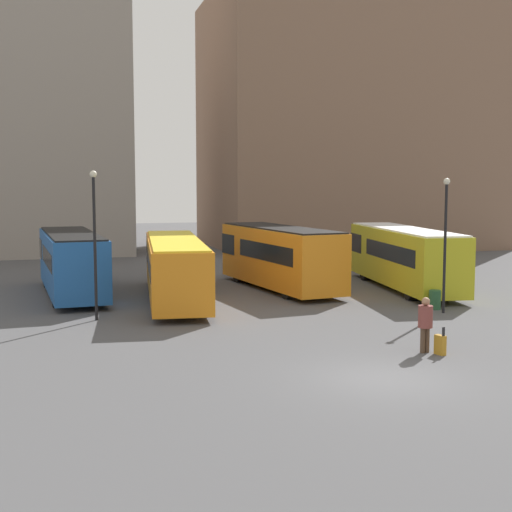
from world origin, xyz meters
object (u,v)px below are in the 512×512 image
(bus_3, at_px, (403,256))
(trash_bin, at_px, (435,300))
(traveler, at_px, (425,320))
(lamp_post_1, at_px, (445,234))
(bus_2, at_px, (279,255))
(lamp_post_0, at_px, (95,234))
(bus_0, at_px, (71,261))
(bus_1, at_px, (175,267))
(suitcase, at_px, (440,345))

(bus_3, height_order, trash_bin, bus_3)
(traveler, distance_m, lamp_post_1, 7.91)
(bus_2, distance_m, trash_bin, 9.15)
(bus_2, distance_m, lamp_post_0, 11.70)
(bus_0, relative_size, lamp_post_1, 1.82)
(bus_0, height_order, bus_3, bus_3)
(trash_bin, bearing_deg, bus_2, 122.48)
(bus_1, relative_size, bus_2, 1.20)
(bus_3, bearing_deg, suitcase, 164.23)
(bus_3, bearing_deg, bus_2, 81.60)
(bus_2, height_order, bus_3, bus_2)
(traveler, distance_m, trash_bin, 8.40)
(bus_0, relative_size, bus_1, 0.84)
(traveler, xyz_separation_m, suitcase, (0.35, -0.38, -0.76))
(bus_2, height_order, suitcase, bus_2)
(bus_1, distance_m, bus_3, 12.15)
(traveler, bearing_deg, bus_1, 13.48)
(traveler, height_order, lamp_post_1, lamp_post_1)
(suitcase, relative_size, trash_bin, 1.09)
(bus_3, xyz_separation_m, lamp_post_0, (-15.97, -4.73, 1.79))
(lamp_post_1, relative_size, trash_bin, 6.76)
(suitcase, height_order, lamp_post_0, lamp_post_0)
(lamp_post_0, height_order, trash_bin, lamp_post_0)
(bus_1, relative_size, bus_3, 1.08)
(lamp_post_1, distance_m, trash_bin, 3.09)
(bus_2, bearing_deg, trash_bin, -156.13)
(bus_0, bearing_deg, bus_3, -102.36)
(bus_2, bearing_deg, lamp_post_0, 114.80)
(traveler, relative_size, trash_bin, 2.16)
(suitcase, bearing_deg, lamp_post_1, -43.51)
(bus_0, relative_size, bus_3, 0.91)
(lamp_post_0, bearing_deg, trash_bin, -4.99)
(suitcase, bearing_deg, bus_0, 22.78)
(bus_1, xyz_separation_m, bus_2, (5.82, 2.16, 0.17))
(bus_0, xyz_separation_m, bus_2, (10.55, -0.56, 0.07))
(suitcase, height_order, trash_bin, suitcase)
(bus_2, xyz_separation_m, trash_bin, (4.86, -7.63, -1.34))
(bus_0, distance_m, lamp_post_1, 17.89)
(lamp_post_1, bearing_deg, suitcase, -120.35)
(traveler, bearing_deg, trash_bin, -44.30)
(suitcase, distance_m, trash_bin, 8.54)
(suitcase, relative_size, lamp_post_1, 0.16)
(bus_1, xyz_separation_m, traveler, (6.35, -12.65, -0.50))
(bus_2, height_order, trash_bin, bus_2)
(bus_3, relative_size, suitcase, 12.42)
(suitcase, bearing_deg, lamp_post_0, 36.88)
(bus_0, bearing_deg, lamp_post_1, -125.64)
(bus_1, xyz_separation_m, bus_3, (12.13, 0.52, 0.14))
(traveler, height_order, suitcase, traveler)
(bus_0, xyz_separation_m, lamp_post_0, (0.89, -6.93, 1.83))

